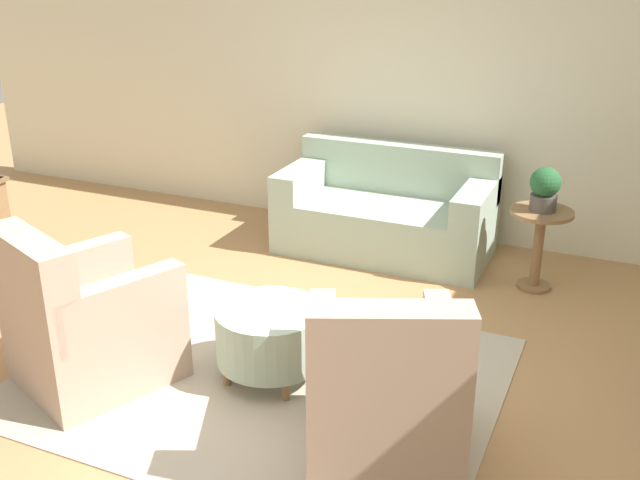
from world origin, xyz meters
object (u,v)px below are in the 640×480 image
(armchair_left, at_px, (85,326))
(side_table, at_px, (539,237))
(ottoman_table, at_px, (270,334))
(couch, at_px, (387,214))
(potted_plant_on_side_table, at_px, (545,188))
(armchair_right, at_px, (383,398))

(armchair_left, relative_size, side_table, 1.68)
(ottoman_table, bearing_deg, side_table, 56.78)
(couch, relative_size, potted_plant_on_side_table, 5.34)
(armchair_left, xyz_separation_m, potted_plant_on_side_table, (2.30, 2.49, 0.43))
(ottoman_table, relative_size, side_table, 1.03)
(couch, bearing_deg, ottoman_table, -89.37)
(armchair_right, bearing_deg, couch, 108.59)
(side_table, bearing_deg, armchair_left, -132.73)
(couch, xyz_separation_m, armchair_right, (0.93, -2.76, 0.06))
(armchair_left, height_order, ottoman_table, armchair_left)
(side_table, xyz_separation_m, potted_plant_on_side_table, (0.00, 0.00, 0.39))
(ottoman_table, bearing_deg, armchair_left, -153.43)
(couch, distance_m, armchair_left, 2.93)
(couch, bearing_deg, potted_plant_on_side_table, -11.71)
(armchair_right, bearing_deg, ottoman_table, 151.18)
(side_table, bearing_deg, ottoman_table, -123.22)
(couch, distance_m, side_table, 1.36)
(couch, height_order, armchair_left, armchair_left)
(armchair_left, height_order, armchair_right, same)
(couch, height_order, ottoman_table, couch)
(ottoman_table, bearing_deg, couch, 90.63)
(side_table, bearing_deg, potted_plant_on_side_table, 0.00)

